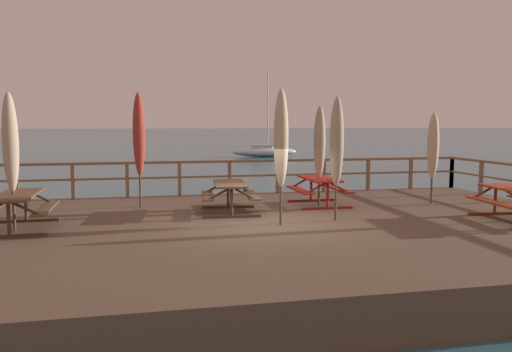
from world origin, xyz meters
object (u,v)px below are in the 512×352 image
object	(u,v)px
picnic_table_mid_right	(230,191)
patio_umbrella_tall_mid_right	(433,146)
patio_umbrella_tall_front	(320,142)
patio_umbrella_tall_back_right	(139,135)
picnic_table_front_right	(17,203)
sailboat_distant	(264,151)
patio_umbrella_short_back	(337,142)
patio_umbrella_tall_mid_left	(281,139)
patio_umbrella_short_front	(10,143)
picnic_table_front_left	(319,185)

from	to	relation	value
picnic_table_mid_right	patio_umbrella_tall_mid_right	size ratio (longest dim) A/B	0.73
patio_umbrella_tall_front	patio_umbrella_tall_back_right	world-z (taller)	patio_umbrella_tall_back_right
picnic_table_front_right	sailboat_distant	world-z (taller)	sailboat_distant
picnic_table_front_right	patio_umbrella_short_back	size ratio (longest dim) A/B	0.71
patio_umbrella_tall_back_right	patio_umbrella_tall_mid_left	bearing A→B (deg)	-45.18
picnic_table_mid_right	patio_umbrella_tall_mid_left	xyz separation A→B (m)	(0.86, -1.77, 1.36)
patio_umbrella_short_back	sailboat_distant	size ratio (longest dim) A/B	0.37
patio_umbrella_short_front	sailboat_distant	size ratio (longest dim) A/B	0.37
patio_umbrella_tall_mid_right	patio_umbrella_short_back	distance (m)	3.95
patio_umbrella_tall_mid_right	picnic_table_front_right	bearing A→B (deg)	-173.11
picnic_table_mid_right	patio_umbrella_short_front	world-z (taller)	patio_umbrella_short_front
patio_umbrella_short_back	patio_umbrella_short_front	bearing A→B (deg)	176.54
picnic_table_front_left	patio_umbrella_tall_mid_left	world-z (taller)	patio_umbrella_tall_mid_left
picnic_table_front_left	patio_umbrella_tall_front	bearing A→B (deg)	-113.55
picnic_table_mid_right	patio_umbrella_tall_back_right	bearing A→B (deg)	149.16
patio_umbrella_tall_back_right	sailboat_distant	distance (m)	32.99
patio_umbrella_short_back	patio_umbrella_tall_back_right	xyz separation A→B (m)	(-4.46, 2.88, 0.14)
patio_umbrella_tall_front	patio_umbrella_short_back	xyz separation A→B (m)	(-0.34, -2.14, 0.08)
patio_umbrella_tall_mid_left	patio_umbrella_tall_front	bearing A→B (deg)	54.04
patio_umbrella_tall_front	patio_umbrella_short_front	world-z (taller)	patio_umbrella_short_front
picnic_table_front_left	patio_umbrella_tall_mid_left	xyz separation A→B (m)	(-1.72, -2.38, 1.36)
picnic_table_mid_right	sailboat_distant	size ratio (longest dim) A/B	0.24
patio_umbrella_tall_mid_right	sailboat_distant	size ratio (longest dim) A/B	0.33
sailboat_distant	patio_umbrella_short_back	bearing A→B (deg)	-100.26
picnic_table_front_right	patio_umbrella_tall_mid_left	distance (m)	5.79
sailboat_distant	patio_umbrella_tall_mid_left	bearing A→B (deg)	-102.40
patio_umbrella_tall_mid_right	patio_umbrella_short_back	size ratio (longest dim) A/B	0.89
patio_umbrella_tall_front	patio_umbrella_tall_mid_left	xyz separation A→B (m)	(-1.71, -2.36, 0.18)
picnic_table_mid_right	picnic_table_front_right	distance (m)	4.84
patio_umbrella_tall_front	patio_umbrella_tall_mid_left	distance (m)	2.92
picnic_table_mid_right	picnic_table_front_right	world-z (taller)	same
picnic_table_front_right	patio_umbrella_tall_front	size ratio (longest dim) A/B	0.74
picnic_table_mid_right	patio_umbrella_tall_back_right	distance (m)	2.94
patio_umbrella_short_back	patio_umbrella_tall_back_right	size ratio (longest dim) A/B	0.93
picnic_table_front_left	patio_umbrella_short_back	world-z (taller)	patio_umbrella_short_back
picnic_table_front_left	patio_umbrella_tall_mid_right	size ratio (longest dim) A/B	0.67
patio_umbrella_tall_front	patio_umbrella_short_front	xyz separation A→B (m)	(-7.35, -1.72, 0.11)
patio_umbrella_tall_front	patio_umbrella_short_back	world-z (taller)	patio_umbrella_short_back
picnic_table_front_left	picnic_table_front_right	size ratio (longest dim) A/B	0.85
patio_umbrella_tall_mid_right	patio_umbrella_tall_mid_left	xyz separation A→B (m)	(-4.90, -1.99, 0.29)
picnic_table_mid_right	patio_umbrella_tall_mid_left	size ratio (longest dim) A/B	0.62
picnic_table_front_right	patio_umbrella_tall_front	bearing A→B (deg)	12.67
patio_umbrella_tall_mid_right	patio_umbrella_short_front	bearing A→B (deg)	-172.73
patio_umbrella_tall_mid_right	patio_umbrella_tall_back_right	distance (m)	8.07
picnic_table_front_left	patio_umbrella_short_back	distance (m)	2.53
patio_umbrella_tall_mid_right	sailboat_distant	world-z (taller)	sailboat_distant
picnic_table_front_left	patio_umbrella_short_front	size ratio (longest dim) A/B	0.59
picnic_table_mid_right	patio_umbrella_short_back	bearing A→B (deg)	-34.88
picnic_table_front_right	patio_umbrella_tall_mid_right	distance (m)	10.61
picnic_table_front_right	patio_umbrella_tall_back_right	size ratio (longest dim) A/B	0.66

